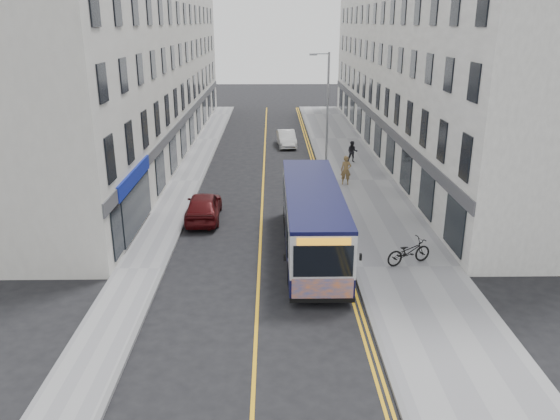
{
  "coord_description": "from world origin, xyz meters",
  "views": [
    {
      "loc": [
        0.55,
        -21.97,
        9.87
      ],
      "look_at": [
        0.93,
        1.83,
        1.6
      ],
      "focal_mm": 35.0,
      "sensor_mm": 36.0,
      "label": 1
    }
  ],
  "objects_px": {
    "streetlamp": "(326,109)",
    "city_bus": "(312,218)",
    "bicycle": "(409,252)",
    "car_maroon": "(204,206)",
    "pedestrian_far": "(352,152)",
    "pedestrian_near": "(346,170)",
    "car_white": "(286,139)"
  },
  "relations": [
    {
      "from": "city_bus",
      "to": "pedestrian_near",
      "type": "bearing_deg",
      "value": 74.62
    },
    {
      "from": "bicycle",
      "to": "pedestrian_near",
      "type": "relative_size",
      "value": 1.16
    },
    {
      "from": "car_white",
      "to": "car_maroon",
      "type": "bearing_deg",
      "value": -109.3
    },
    {
      "from": "pedestrian_near",
      "to": "car_maroon",
      "type": "xyz_separation_m",
      "value": [
        -8.22,
        -6.02,
        -0.29
      ]
    },
    {
      "from": "city_bus",
      "to": "pedestrian_near",
      "type": "distance_m",
      "value": 10.83
    },
    {
      "from": "car_white",
      "to": "car_maroon",
      "type": "xyz_separation_m",
      "value": [
        -4.81,
        -17.65,
        0.09
      ]
    },
    {
      "from": "pedestrian_near",
      "to": "streetlamp",
      "type": "bearing_deg",
      "value": 115.59
    },
    {
      "from": "city_bus",
      "to": "bicycle",
      "type": "relative_size",
      "value": 4.94
    },
    {
      "from": "car_white",
      "to": "streetlamp",
      "type": "bearing_deg",
      "value": -78.72
    },
    {
      "from": "pedestrian_near",
      "to": "car_maroon",
      "type": "relative_size",
      "value": 0.42
    },
    {
      "from": "pedestrian_near",
      "to": "car_white",
      "type": "distance_m",
      "value": 12.13
    },
    {
      "from": "city_bus",
      "to": "car_white",
      "type": "relative_size",
      "value": 2.64
    },
    {
      "from": "car_maroon",
      "to": "streetlamp",
      "type": "bearing_deg",
      "value": -130.19
    },
    {
      "from": "pedestrian_near",
      "to": "car_maroon",
      "type": "distance_m",
      "value": 10.19
    },
    {
      "from": "bicycle",
      "to": "pedestrian_near",
      "type": "height_order",
      "value": "pedestrian_near"
    },
    {
      "from": "city_bus",
      "to": "pedestrian_far",
      "type": "xyz_separation_m",
      "value": [
        4.08,
        16.07,
        -0.75
      ]
    },
    {
      "from": "city_bus",
      "to": "pedestrian_far",
      "type": "relative_size",
      "value": 6.66
    },
    {
      "from": "streetlamp",
      "to": "bicycle",
      "type": "height_order",
      "value": "streetlamp"
    },
    {
      "from": "pedestrian_far",
      "to": "car_white",
      "type": "height_order",
      "value": "pedestrian_far"
    },
    {
      "from": "streetlamp",
      "to": "bicycle",
      "type": "bearing_deg",
      "value": -81.81
    },
    {
      "from": "streetlamp",
      "to": "car_white",
      "type": "relative_size",
      "value": 2.03
    },
    {
      "from": "bicycle",
      "to": "car_maroon",
      "type": "relative_size",
      "value": 0.48
    },
    {
      "from": "bicycle",
      "to": "car_maroon",
      "type": "xyz_separation_m",
      "value": [
        -9.33,
        5.92,
        0.07
      ]
    },
    {
      "from": "city_bus",
      "to": "pedestrian_far",
      "type": "height_order",
      "value": "city_bus"
    },
    {
      "from": "city_bus",
      "to": "bicycle",
      "type": "xyz_separation_m",
      "value": [
        3.98,
        -1.52,
        -0.98
      ]
    },
    {
      "from": "pedestrian_near",
      "to": "car_white",
      "type": "xyz_separation_m",
      "value": [
        -3.41,
        11.63,
        -0.38
      ]
    },
    {
      "from": "streetlamp",
      "to": "car_white",
      "type": "height_order",
      "value": "streetlamp"
    },
    {
      "from": "city_bus",
      "to": "car_maroon",
      "type": "relative_size",
      "value": 2.38
    },
    {
      "from": "streetlamp",
      "to": "city_bus",
      "type": "relative_size",
      "value": 0.77
    },
    {
      "from": "car_maroon",
      "to": "car_white",
      "type": "bearing_deg",
      "value": -106.88
    },
    {
      "from": "pedestrian_near",
      "to": "pedestrian_far",
      "type": "relative_size",
      "value": 1.17
    },
    {
      "from": "streetlamp",
      "to": "car_maroon",
      "type": "xyz_separation_m",
      "value": [
        -7.18,
        -9.01,
        -3.64
      ]
    }
  ]
}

